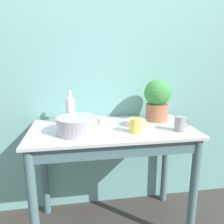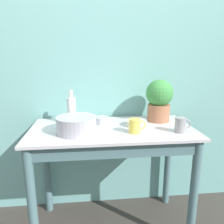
# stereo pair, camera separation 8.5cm
# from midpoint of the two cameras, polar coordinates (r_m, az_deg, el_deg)

# --- Properties ---
(wall_back) EXTENTS (6.00, 0.05, 2.40)m
(wall_back) POSITION_cam_midpoint_polar(r_m,az_deg,el_deg) (1.91, 0.13, 9.14)
(wall_back) COLOR #70ADA8
(wall_back) RESTS_ON ground_plane
(counter_table) EXTENTS (1.20, 0.61, 0.86)m
(counter_table) POSITION_cam_midpoint_polar(r_m,az_deg,el_deg) (1.67, 1.57, -10.62)
(counter_table) COLOR slate
(counter_table) RESTS_ON ground_plane
(potted_plant) EXTENTS (0.22, 0.22, 0.34)m
(potted_plant) POSITION_cam_midpoint_polar(r_m,az_deg,el_deg) (1.81, 13.55, 3.27)
(potted_plant) COLOR #A36647
(potted_plant) RESTS_ON counter_table
(bowl_wash_large) EXTENTS (0.27, 0.27, 0.11)m
(bowl_wash_large) POSITION_cam_midpoint_polar(r_m,az_deg,el_deg) (1.51, -7.67, -3.33)
(bowl_wash_large) COLOR #A8A8B2
(bowl_wash_large) RESTS_ON counter_table
(bottle_tall) EXTENTS (0.07, 0.07, 0.27)m
(bottle_tall) POSITION_cam_midpoint_polar(r_m,az_deg,el_deg) (1.70, -9.13, 0.47)
(bottle_tall) COLOR white
(bottle_tall) RESTS_ON counter_table
(mug_grey) EXTENTS (0.11, 0.07, 0.10)m
(mug_grey) POSITION_cam_midpoint_polar(r_m,az_deg,el_deg) (1.60, 18.97, -3.21)
(mug_grey) COLOR gray
(mug_grey) RESTS_ON counter_table
(mug_yellow) EXTENTS (0.12, 0.08, 0.10)m
(mug_yellow) POSITION_cam_midpoint_polar(r_m,az_deg,el_deg) (1.51, 7.64, -3.63)
(mug_yellow) COLOR #E5CC4C
(mug_yellow) RESTS_ON counter_table
(bowl_small_steel) EXTENTS (0.12, 0.12, 0.05)m
(bowl_small_steel) POSITION_cam_midpoint_polar(r_m,az_deg,el_deg) (1.71, -1.48, -2.16)
(bowl_small_steel) COLOR #A8A8B2
(bowl_small_steel) RESTS_ON counter_table
(bowl_small_cream) EXTENTS (0.16, 0.16, 0.04)m
(bowl_small_cream) POSITION_cam_midpoint_polar(r_m,az_deg,el_deg) (1.67, 7.83, -2.87)
(bowl_small_cream) COLOR beige
(bowl_small_cream) RESTS_ON counter_table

